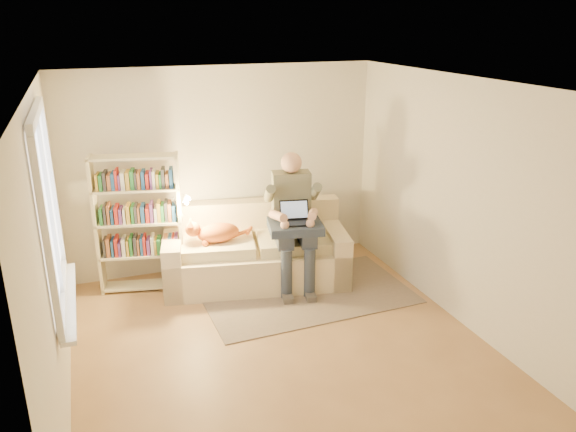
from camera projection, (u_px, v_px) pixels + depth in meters
name	position (u px, v px, depth m)	size (l,w,h in m)	color
floor	(283.00, 349.00, 5.62)	(4.50, 4.50, 0.00)	#966E44
ceiling	(282.00, 85.00, 4.75)	(4.00, 4.50, 0.02)	white
wall_left	(50.00, 258.00, 4.54)	(0.02, 4.50, 2.60)	silver
wall_right	(463.00, 205.00, 5.84)	(0.02, 4.50, 2.60)	silver
wall_back	(223.00, 170.00, 7.18)	(4.00, 0.02, 2.60)	silver
wall_front	(415.00, 359.00, 3.20)	(4.00, 0.02, 2.60)	silver
window	(56.00, 240.00, 4.71)	(0.12, 1.52, 1.69)	white
sofa	(255.00, 255.00, 7.00)	(2.37, 1.43, 0.94)	beige
person	(293.00, 214.00, 6.72)	(0.58, 0.80, 1.64)	slate
cat	(211.00, 233.00, 6.67)	(0.79, 0.37, 0.28)	orange
blanket	(301.00, 226.00, 6.61)	(0.62, 0.51, 0.10)	#273245
laptop	(300.00, 217.00, 6.58)	(0.40, 0.37, 0.29)	black
bookshelf	(139.00, 217.00, 6.58)	(1.10, 0.53, 1.68)	beige
rug	(307.00, 294.00, 6.74)	(2.43, 1.44, 0.01)	#7F6D5C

